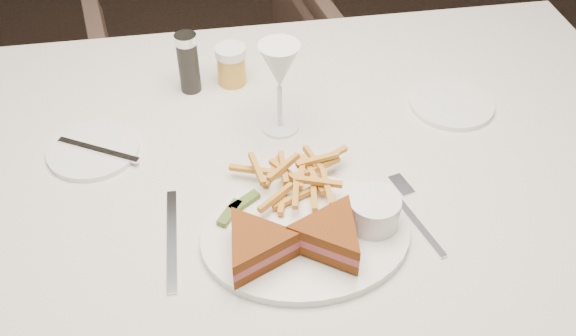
% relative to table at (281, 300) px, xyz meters
% --- Properties ---
extents(ground, '(5.00, 5.00, 0.00)m').
position_rel_table_xyz_m(ground, '(-0.08, 0.32, -0.38)').
color(ground, black).
rests_on(ground, ground).
extents(table, '(1.57, 1.16, 0.75)m').
position_rel_table_xyz_m(table, '(0.00, 0.00, 0.00)').
color(table, silver).
rests_on(table, ground).
extents(chair_far, '(0.69, 0.64, 0.70)m').
position_rel_table_xyz_m(chair_far, '(0.05, 0.88, -0.03)').
color(chair_far, '#46332B').
rests_on(chair_far, ground).
extents(table_setting, '(0.82, 0.66, 0.18)m').
position_rel_table_xyz_m(table_setting, '(-0.00, -0.06, 0.41)').
color(table_setting, white).
rests_on(table_setting, table).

